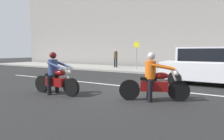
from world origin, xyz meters
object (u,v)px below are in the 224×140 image
(motorcycle_with_rider_orange_stripe, at_px, (154,81))
(street_sign_post, at_px, (136,52))
(motorcycle_with_rider_denim_blue, at_px, (55,77))
(parked_hatchback_white, at_px, (205,65))
(pedestrian_bystander, at_px, (116,57))

(motorcycle_with_rider_orange_stripe, distance_m, street_sign_post, 9.86)
(motorcycle_with_rider_orange_stripe, bearing_deg, motorcycle_with_rider_denim_blue, -164.92)
(parked_hatchback_white, height_order, pedestrian_bystander, parked_hatchback_white)
(motorcycle_with_rider_orange_stripe, bearing_deg, street_sign_post, 116.15)
(motorcycle_with_rider_orange_stripe, relative_size, parked_hatchback_white, 0.52)
(parked_hatchback_white, relative_size, street_sign_post, 1.79)
(motorcycle_with_rider_denim_blue, bearing_deg, motorcycle_with_rider_orange_stripe, 15.08)
(motorcycle_with_rider_orange_stripe, height_order, street_sign_post, street_sign_post)
(street_sign_post, bearing_deg, motorcycle_with_rider_denim_blue, -84.92)
(motorcycle_with_rider_orange_stripe, bearing_deg, pedestrian_bystander, 125.33)
(motorcycle_with_rider_denim_blue, height_order, pedestrian_bystander, pedestrian_bystander)
(street_sign_post, height_order, pedestrian_bystander, street_sign_post)
(street_sign_post, bearing_deg, pedestrian_bystander, 168.83)
(motorcycle_with_rider_denim_blue, distance_m, motorcycle_with_rider_orange_stripe, 3.58)
(motorcycle_with_rider_orange_stripe, xyz_separation_m, pedestrian_bystander, (-6.56, 9.25, 0.46))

